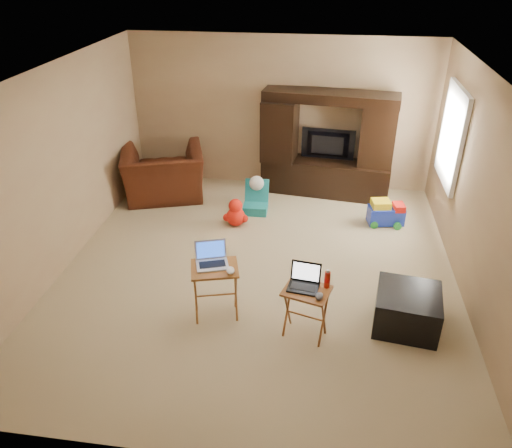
% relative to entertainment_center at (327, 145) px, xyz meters
% --- Properties ---
extents(floor, '(5.50, 5.50, 0.00)m').
position_rel_entertainment_center_xyz_m(floor, '(-0.79, -2.46, -0.86)').
color(floor, beige).
rests_on(floor, ground).
extents(ceiling, '(5.50, 5.50, 0.00)m').
position_rel_entertainment_center_xyz_m(ceiling, '(-0.79, -2.46, 1.64)').
color(ceiling, silver).
rests_on(ceiling, ground).
extents(wall_back, '(5.00, 0.00, 5.00)m').
position_rel_entertainment_center_xyz_m(wall_back, '(-0.79, 0.29, 0.39)').
color(wall_back, tan).
rests_on(wall_back, ground).
extents(wall_front, '(5.00, 0.00, 5.00)m').
position_rel_entertainment_center_xyz_m(wall_front, '(-0.79, -5.21, 0.39)').
color(wall_front, tan).
rests_on(wall_front, ground).
extents(wall_left, '(0.00, 5.50, 5.50)m').
position_rel_entertainment_center_xyz_m(wall_left, '(-3.29, -2.46, 0.39)').
color(wall_left, tan).
rests_on(wall_left, ground).
extents(wall_right, '(0.00, 5.50, 5.50)m').
position_rel_entertainment_center_xyz_m(wall_right, '(1.71, -2.46, 0.39)').
color(wall_right, tan).
rests_on(wall_right, ground).
extents(window_pane, '(0.00, 1.20, 1.20)m').
position_rel_entertainment_center_xyz_m(window_pane, '(1.69, -0.91, 0.54)').
color(window_pane, white).
rests_on(window_pane, ground).
extents(window_frame, '(0.06, 1.14, 1.34)m').
position_rel_entertainment_center_xyz_m(window_frame, '(1.67, -0.91, 0.54)').
color(window_frame, white).
rests_on(window_frame, ground).
extents(entertainment_center, '(2.15, 0.77, 1.72)m').
position_rel_entertainment_center_xyz_m(entertainment_center, '(0.00, 0.00, 0.00)').
color(entertainment_center, black).
rests_on(entertainment_center, floor).
extents(television, '(0.88, 0.20, 0.50)m').
position_rel_entertainment_center_xyz_m(television, '(0.00, 0.05, -0.04)').
color(television, black).
rests_on(television, entertainment_center).
extents(recliner, '(1.55, 1.45, 0.83)m').
position_rel_entertainment_center_xyz_m(recliner, '(-2.62, -0.54, -0.45)').
color(recliner, '#4C2210').
rests_on(recliner, floor).
extents(child_rocker, '(0.38, 0.43, 0.50)m').
position_rel_entertainment_center_xyz_m(child_rocker, '(-1.05, -0.86, -0.61)').
color(child_rocker, '#177A82').
rests_on(child_rocker, floor).
extents(plush_toy, '(0.39, 0.33, 0.43)m').
position_rel_entertainment_center_xyz_m(plush_toy, '(-1.29, -1.32, -0.64)').
color(plush_toy, red).
rests_on(plush_toy, floor).
extents(push_toy, '(0.59, 0.46, 0.40)m').
position_rel_entertainment_center_xyz_m(push_toy, '(0.93, -0.97, -0.66)').
color(push_toy, '#162CB7').
rests_on(push_toy, floor).
extents(ottoman, '(0.76, 0.76, 0.43)m').
position_rel_entertainment_center_xyz_m(ottoman, '(0.97, -3.28, -0.64)').
color(ottoman, black).
rests_on(ottoman, floor).
extents(tray_table_left, '(0.59, 0.52, 0.66)m').
position_rel_entertainment_center_xyz_m(tray_table_left, '(-1.13, -3.41, -0.53)').
color(tray_table_left, '#9D5626').
rests_on(tray_table_left, floor).
extents(tray_table_right, '(0.55, 0.48, 0.60)m').
position_rel_entertainment_center_xyz_m(tray_table_right, '(-0.13, -3.60, -0.56)').
color(tray_table_right, '#A15627').
rests_on(tray_table_right, floor).
extents(laptop_left, '(0.41, 0.38, 0.24)m').
position_rel_entertainment_center_xyz_m(laptop_left, '(-1.16, -3.38, -0.08)').
color(laptop_left, silver).
rests_on(laptop_left, tray_table_left).
extents(laptop_right, '(0.35, 0.30, 0.24)m').
position_rel_entertainment_center_xyz_m(laptop_right, '(-0.17, -3.58, -0.14)').
color(laptop_right, black).
rests_on(laptop_right, tray_table_right).
extents(mouse_left, '(0.11, 0.15, 0.05)m').
position_rel_entertainment_center_xyz_m(mouse_left, '(-0.94, -3.48, -0.18)').
color(mouse_left, white).
rests_on(mouse_left, tray_table_left).
extents(mouse_right, '(0.10, 0.13, 0.05)m').
position_rel_entertainment_center_xyz_m(mouse_right, '(0.00, -3.72, -0.23)').
color(mouse_right, '#424248').
rests_on(mouse_right, tray_table_right).
extents(water_bottle, '(0.06, 0.06, 0.18)m').
position_rel_entertainment_center_xyz_m(water_bottle, '(0.07, -3.52, -0.17)').
color(water_bottle, red).
rests_on(water_bottle, tray_table_right).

